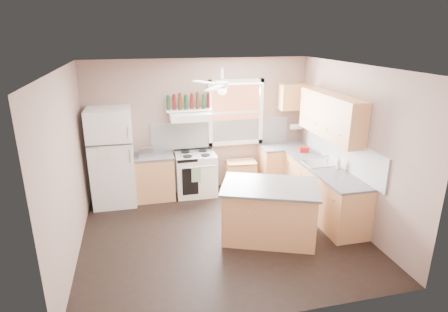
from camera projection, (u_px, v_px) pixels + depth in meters
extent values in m
plane|color=black|center=(222.00, 233.00, 6.22)|extent=(4.50, 4.50, 0.00)
plane|color=white|center=(222.00, 67.00, 5.36)|extent=(4.50, 4.50, 0.00)
cube|color=#876C61|center=(200.00, 126.00, 7.65)|extent=(4.50, 0.05, 2.70)
cube|color=#876C61|center=(354.00, 146.00, 6.29)|extent=(0.05, 4.00, 2.70)
cube|color=#876C61|center=(66.00, 168.00, 5.28)|extent=(0.05, 4.00, 2.70)
cube|color=white|center=(221.00, 133.00, 7.77)|extent=(2.90, 0.03, 0.55)
cube|color=white|center=(341.00, 151.00, 6.62)|extent=(0.03, 2.60, 0.55)
cube|color=brown|center=(236.00, 112.00, 7.70)|extent=(1.00, 0.02, 1.20)
cube|color=white|center=(236.00, 113.00, 7.68)|extent=(1.16, 0.07, 1.36)
cube|color=white|center=(112.00, 157.00, 7.06)|extent=(0.80, 0.78, 1.87)
cube|color=tan|center=(151.00, 178.00, 7.41)|extent=(0.90, 0.60, 0.86)
cube|color=#4E4E50|center=(149.00, 156.00, 7.27)|extent=(0.92, 0.62, 0.04)
cube|color=silver|center=(146.00, 152.00, 7.18)|extent=(0.29, 0.18, 0.18)
cube|color=white|center=(196.00, 174.00, 7.61)|extent=(0.82, 0.67, 0.86)
cube|color=white|center=(190.00, 116.00, 7.26)|extent=(0.78, 0.50, 0.14)
cube|color=white|center=(189.00, 110.00, 7.34)|extent=(0.90, 0.26, 0.03)
cube|color=tan|center=(241.00, 175.00, 7.91)|extent=(0.64, 0.46, 0.61)
cube|color=tan|center=(283.00, 166.00, 8.04)|extent=(1.00, 0.60, 0.86)
cube|color=tan|center=(323.00, 191.00, 6.79)|extent=(0.60, 2.20, 0.86)
cube|color=#4E4E50|center=(284.00, 146.00, 7.89)|extent=(1.02, 0.62, 0.04)
cube|color=#4E4E50|center=(325.00, 168.00, 6.64)|extent=(0.62, 2.22, 0.04)
cube|color=silver|center=(319.00, 164.00, 6.82)|extent=(0.55, 0.45, 0.03)
cylinder|color=silver|center=(328.00, 159.00, 6.83)|extent=(0.03, 0.03, 0.14)
cube|color=tan|center=(331.00, 116.00, 6.57)|extent=(0.33, 1.80, 0.76)
cube|color=tan|center=(294.00, 97.00, 7.73)|extent=(0.60, 0.33, 0.52)
cylinder|color=white|center=(296.00, 127.00, 7.99)|extent=(0.26, 0.12, 0.12)
cube|color=tan|center=(269.00, 212.00, 6.00)|extent=(1.65, 1.36, 0.86)
cube|color=#4E4E50|center=(270.00, 187.00, 5.85)|extent=(1.76, 1.47, 0.04)
cylinder|color=white|center=(222.00, 85.00, 5.44)|extent=(0.20, 0.20, 0.08)
imported|color=silver|center=(338.00, 163.00, 6.50)|extent=(0.09, 0.09, 0.23)
cube|color=#B2130F|center=(304.00, 149.00, 7.46)|extent=(0.20, 0.15, 0.10)
cylinder|color=#143819|center=(168.00, 103.00, 7.21)|extent=(0.06, 0.06, 0.27)
cylinder|color=#590F0F|center=(174.00, 103.00, 7.23)|extent=(0.06, 0.06, 0.29)
cylinder|color=#3F230F|center=(180.00, 102.00, 7.25)|extent=(0.06, 0.06, 0.31)
cylinder|color=#143819|center=(186.00, 103.00, 7.28)|extent=(0.06, 0.06, 0.27)
cylinder|color=#590F0F|center=(192.00, 102.00, 7.31)|extent=(0.06, 0.06, 0.29)
cylinder|color=#3F230F|center=(197.00, 101.00, 7.33)|extent=(0.06, 0.06, 0.31)
cylinder|color=#143819|center=(203.00, 102.00, 7.36)|extent=(0.06, 0.06, 0.27)
cylinder|color=#590F0F|center=(209.00, 101.00, 7.38)|extent=(0.06, 0.06, 0.29)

